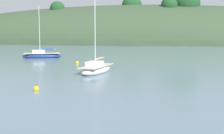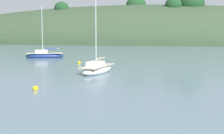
{
  "view_description": "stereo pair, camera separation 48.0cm",
  "coord_description": "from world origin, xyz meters",
  "px_view_note": "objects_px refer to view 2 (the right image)",
  "views": [
    {
      "loc": [
        3.49,
        -7.71,
        4.5
      ],
      "look_at": [
        0.0,
        20.0,
        1.2
      ],
      "focal_mm": 52.38,
      "sensor_mm": 36.0,
      "label": 1
    },
    {
      "loc": [
        3.97,
        -7.65,
        4.5
      ],
      "look_at": [
        0.0,
        20.0,
        1.2
      ],
      "focal_mm": 52.38,
      "sensor_mm": 36.0,
      "label": 2
    }
  ],
  "objects_px": {
    "mooring_buoy_outer": "(35,88)",
    "mooring_buoy_channel": "(79,63)",
    "sailboat_grey_yawl": "(44,55)",
    "sailboat_orange_cutter": "(97,69)"
  },
  "relations": [
    {
      "from": "sailboat_orange_cutter",
      "to": "mooring_buoy_outer",
      "type": "distance_m",
      "value": 10.42
    },
    {
      "from": "sailboat_grey_yawl",
      "to": "mooring_buoy_channel",
      "type": "relative_size",
      "value": 15.21
    },
    {
      "from": "mooring_buoy_outer",
      "to": "mooring_buoy_channel",
      "type": "bearing_deg",
      "value": 93.75
    },
    {
      "from": "sailboat_grey_yawl",
      "to": "mooring_buoy_outer",
      "type": "relative_size",
      "value": 15.21
    },
    {
      "from": "mooring_buoy_channel",
      "to": "mooring_buoy_outer",
      "type": "xyz_separation_m",
      "value": [
        1.18,
        -18.09,
        0.0
      ]
    },
    {
      "from": "sailboat_grey_yawl",
      "to": "sailboat_orange_cutter",
      "type": "height_order",
      "value": "sailboat_orange_cutter"
    },
    {
      "from": "sailboat_orange_cutter",
      "to": "sailboat_grey_yawl",
      "type": "bearing_deg",
      "value": 125.47
    },
    {
      "from": "sailboat_grey_yawl",
      "to": "mooring_buoy_outer",
      "type": "height_order",
      "value": "sailboat_grey_yawl"
    },
    {
      "from": "sailboat_orange_cutter",
      "to": "mooring_buoy_channel",
      "type": "bearing_deg",
      "value": 115.82
    },
    {
      "from": "sailboat_orange_cutter",
      "to": "mooring_buoy_outer",
      "type": "height_order",
      "value": "sailboat_orange_cutter"
    }
  ]
}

